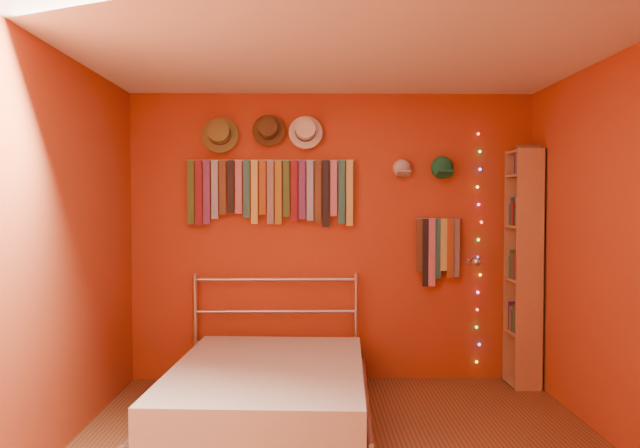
{
  "coord_description": "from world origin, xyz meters",
  "views": [
    {
      "loc": [
        -0.19,
        -3.69,
        1.56
      ],
      "look_at": [
        -0.12,
        0.9,
        1.4
      ],
      "focal_mm": 35.0,
      "sensor_mm": 36.0,
      "label": 1
    }
  ],
  "objects_px": {
    "tie_rack": "(271,189)",
    "bookshelf": "(528,266)",
    "reading_lamp": "(475,262)",
    "bed": "(268,392)"
  },
  "relations": [
    {
      "from": "tie_rack",
      "to": "bookshelf",
      "type": "height_order",
      "value": "bookshelf"
    },
    {
      "from": "tie_rack",
      "to": "bookshelf",
      "type": "bearing_deg",
      "value": -4.05
    },
    {
      "from": "reading_lamp",
      "to": "bookshelf",
      "type": "xyz_separation_m",
      "value": [
        0.46,
        0.03,
        -0.04
      ]
    },
    {
      "from": "reading_lamp",
      "to": "bookshelf",
      "type": "relative_size",
      "value": 0.16
    },
    {
      "from": "tie_rack",
      "to": "bed",
      "type": "distance_m",
      "value": 1.77
    },
    {
      "from": "reading_lamp",
      "to": "bookshelf",
      "type": "bearing_deg",
      "value": 3.67
    },
    {
      "from": "tie_rack",
      "to": "bed",
      "type": "relative_size",
      "value": 0.73
    },
    {
      "from": "bookshelf",
      "to": "bed",
      "type": "relative_size",
      "value": 1.01
    },
    {
      "from": "bookshelf",
      "to": "bed",
      "type": "bearing_deg",
      "value": -157.99
    },
    {
      "from": "reading_lamp",
      "to": "bed",
      "type": "xyz_separation_m",
      "value": [
        -1.69,
        -0.84,
        -0.84
      ]
    }
  ]
}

